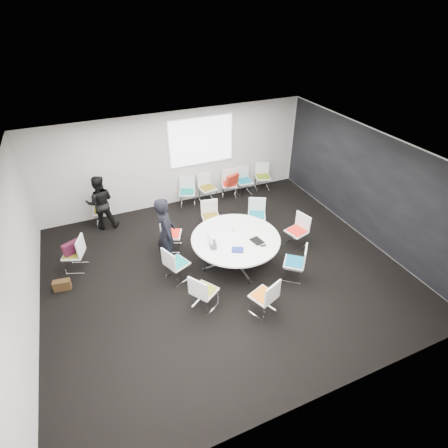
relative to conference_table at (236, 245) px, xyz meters
name	(u,v)px	position (x,y,z in m)	size (l,w,h in m)	color
room_shell	(227,219)	(-0.29, -0.13, 0.88)	(8.08, 7.08, 2.88)	black
conference_table	(236,245)	(0.00, 0.00, 0.00)	(2.07, 2.07, 0.73)	silver
projection_screen	(201,141)	(0.42, 3.33, 1.33)	(1.90, 0.03, 1.35)	white
chair_ring_a	(296,237)	(1.71, -0.01, -0.25)	(0.55, 0.56, 0.88)	silver
chair_ring_b	(256,220)	(1.12, 1.06, -0.25)	(0.61, 0.61, 0.88)	silver
chair_ring_c	(211,223)	(-0.05, 1.45, -0.25)	(0.52, 0.51, 0.88)	silver
chair_ring_d	(172,240)	(-1.25, 1.13, -0.25)	(0.60, 0.60, 0.88)	silver
chair_ring_e	(177,269)	(-1.46, 0.00, -0.25)	(0.59, 0.60, 0.88)	silver
chair_ring_f	(204,297)	(-1.19, -1.05, -0.25)	(0.63, 0.63, 0.88)	silver
chair_ring_g	(264,302)	(-0.14, -1.66, -0.25)	(0.59, 0.59, 0.88)	silver
chair_ring_h	(294,268)	(1.00, -1.02, -0.25)	(0.64, 0.64, 0.88)	silver
chair_back_a	(188,197)	(-0.20, 3.03, -0.25)	(0.59, 0.58, 0.88)	silver
chair_back_b	(208,193)	(0.45, 3.03, -0.25)	(0.51, 0.50, 0.88)	silver
chair_back_c	(229,189)	(1.18, 3.01, -0.25)	(0.58, 0.57, 0.88)	silver
chair_back_d	(244,186)	(1.70, 3.01, -0.25)	(0.48, 0.46, 0.88)	silver
chair_back_e	(263,182)	(2.39, 3.03, -0.25)	(0.57, 0.56, 0.88)	silver
chair_spare_left	(76,259)	(-3.53, 1.26, -0.25)	(0.58, 0.59, 0.88)	silver
chair_person_back	(103,215)	(-2.69, 3.00, -0.25)	(0.50, 0.49, 0.88)	silver
person_main	(166,233)	(-1.48, 0.61, 0.37)	(0.65, 0.43, 1.79)	black
person_back	(100,203)	(-2.69, 2.83, 0.25)	(0.75, 0.58, 1.54)	black
laptop	(215,244)	(-0.54, -0.07, 0.22)	(0.37, 0.24, 0.03)	#333338
laptop_lid	(210,239)	(-0.64, 0.04, 0.34)	(0.30, 0.02, 0.22)	silver
notebook_black	(257,241)	(0.39, -0.31, 0.22)	(0.22, 0.30, 0.02)	black
tablet_folio	(238,250)	(-0.16, -0.44, 0.22)	(0.26, 0.20, 0.03)	navy
papers_right	(254,228)	(0.56, 0.18, 0.21)	(0.30, 0.21, 0.00)	white
papers_front	(264,230)	(0.76, 0.01, 0.21)	(0.30, 0.21, 0.00)	silver
cup	(233,229)	(0.06, 0.29, 0.25)	(0.08, 0.08, 0.09)	white
phone	(263,246)	(0.44, -0.52, 0.21)	(0.14, 0.07, 0.01)	black
maroon_bag	(72,248)	(-3.54, 1.27, 0.10)	(0.40, 0.14, 0.28)	#411123
brown_bag	(62,285)	(-3.90, 0.67, -0.40)	(0.36, 0.16, 0.24)	#392412
red_jacket	(232,180)	(1.18, 2.78, 0.18)	(0.44, 0.10, 0.35)	#9D2113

